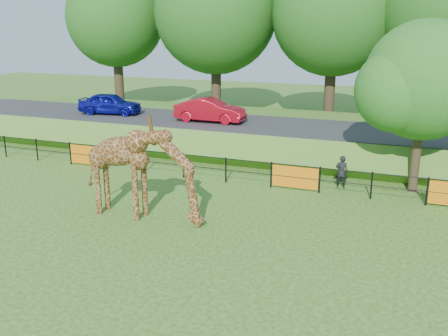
% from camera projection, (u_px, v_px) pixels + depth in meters
% --- Properties ---
extents(ground, '(90.00, 90.00, 0.00)m').
position_uv_depth(ground, '(127.00, 262.00, 14.22)').
color(ground, '#245515').
rests_on(ground, ground).
extents(giraffe, '(4.57, 1.00, 3.25)m').
position_uv_depth(giraffe, '(143.00, 174.00, 17.01)').
color(giraffe, '#502A10').
rests_on(giraffe, ground).
extents(perimeter_fence, '(28.07, 0.10, 1.10)m').
position_uv_depth(perimeter_fence, '(226.00, 170.00, 21.25)').
color(perimeter_fence, black).
rests_on(perimeter_fence, ground).
extents(embankment, '(40.00, 9.00, 1.30)m').
position_uv_depth(embankment, '(273.00, 133.00, 27.95)').
color(embankment, '#245515').
rests_on(embankment, ground).
extents(road, '(40.00, 5.00, 0.12)m').
position_uv_depth(road, '(266.00, 125.00, 26.41)').
color(road, '#2A2A2C').
rests_on(road, embankment).
extents(car_blue, '(3.84, 2.05, 1.24)m').
position_uv_depth(car_blue, '(110.00, 103.00, 29.27)').
color(car_blue, '#1517AA').
rests_on(car_blue, road).
extents(car_red, '(3.84, 1.38, 1.26)m').
position_uv_depth(car_red, '(210.00, 110.00, 26.93)').
color(car_red, red).
rests_on(car_red, road).
extents(visitor, '(0.53, 0.38, 1.39)m').
position_uv_depth(visitor, '(342.00, 172.00, 20.44)').
color(visitor, black).
rests_on(visitor, ground).
extents(tree_east, '(5.40, 4.71, 6.76)m').
position_uv_depth(tree_east, '(426.00, 85.00, 19.08)').
color(tree_east, '#302315').
rests_on(tree_east, ground).
extents(bg_tree_line, '(37.30, 8.80, 11.82)m').
position_uv_depth(bg_tree_line, '(332.00, 13.00, 31.32)').
color(bg_tree_line, '#302315').
rests_on(bg_tree_line, ground).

